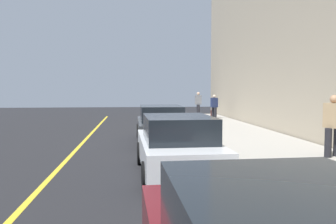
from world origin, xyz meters
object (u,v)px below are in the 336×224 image
(parked_car_charcoal, at_px, (161,124))
(pedestrian_grey_coat, at_px, (198,103))
(rolling_suitcase, at_px, (213,114))
(parked_car_white, at_px, (177,145))
(pedestrian_tan_coat, at_px, (333,124))
(pedestrian_navy_coat, at_px, (214,106))

(parked_car_charcoal, xyz_separation_m, pedestrian_grey_coat, (12.17, -3.87, 0.35))
(parked_car_charcoal, xyz_separation_m, rolling_suitcase, (9.90, -4.46, -0.34))
(parked_car_white, distance_m, parked_car_charcoal, 5.28)
(pedestrian_grey_coat, relative_size, rolling_suitcase, 2.01)
(rolling_suitcase, bearing_deg, pedestrian_tan_coat, -178.53)
(parked_car_white, bearing_deg, rolling_suitcase, -16.41)
(pedestrian_navy_coat, height_order, pedestrian_grey_coat, pedestrian_grey_coat)
(rolling_suitcase, bearing_deg, pedestrian_navy_coat, -179.87)
(parked_car_white, height_order, parked_car_charcoal, same)
(parked_car_charcoal, relative_size, rolling_suitcase, 5.03)
(pedestrian_navy_coat, xyz_separation_m, rolling_suitcase, (0.48, 0.00, -0.60))
(pedestrian_grey_coat, bearing_deg, pedestrian_tan_coat, -176.67)
(pedestrian_grey_coat, distance_m, rolling_suitcase, 2.44)
(parked_car_charcoal, distance_m, pedestrian_grey_coat, 12.77)
(pedestrian_navy_coat, bearing_deg, pedestrian_grey_coat, 12.13)
(pedestrian_navy_coat, relative_size, pedestrian_tan_coat, 0.89)
(parked_car_white, height_order, rolling_suitcase, parked_car_white)
(pedestrian_navy_coat, relative_size, pedestrian_grey_coat, 0.91)
(parked_car_white, height_order, pedestrian_tan_coat, pedestrian_tan_coat)
(pedestrian_grey_coat, xyz_separation_m, rolling_suitcase, (-2.27, -0.59, -0.69))
(parked_car_white, relative_size, pedestrian_grey_coat, 2.41)
(pedestrian_grey_coat, distance_m, pedestrian_tan_coat, 16.34)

